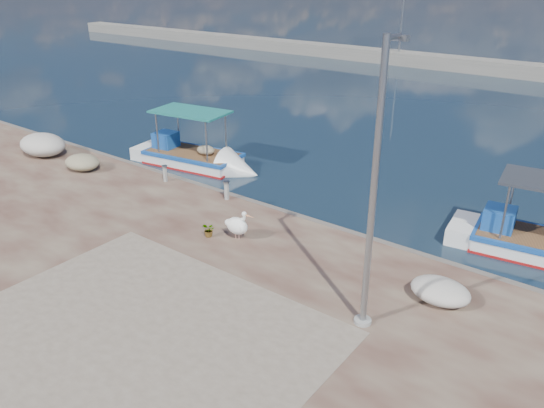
{
  "coord_description": "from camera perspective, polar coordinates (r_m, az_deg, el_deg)",
  "views": [
    {
      "loc": [
        9.93,
        -9.35,
        8.72
      ],
      "look_at": [
        0.0,
        3.8,
        1.3
      ],
      "focal_mm": 35.0,
      "sensor_mm": 36.0,
      "label": 1
    }
  ],
  "objects": [
    {
      "name": "net_pile_d",
      "position": [
        15.0,
        17.65,
        -8.91
      ],
      "size": [
        1.61,
        1.2,
        0.6
      ],
      "primitive_type": "ellipsoid",
      "color": "beige",
      "rests_on": "quay"
    },
    {
      "name": "ground",
      "position": [
        16.18,
        -8.23,
        -8.64
      ],
      "size": [
        1400.0,
        1400.0,
        0.0
      ],
      "primitive_type": "plane",
      "color": "#162635",
      "rests_on": "ground"
    },
    {
      "name": "quay_patch",
      "position": [
        13.69,
        -14.36,
        -13.52
      ],
      "size": [
        9.0,
        7.0,
        0.01
      ],
      "primitive_type": "cube",
      "color": "gray",
      "rests_on": "quay"
    },
    {
      "name": "lamp_post",
      "position": [
        12.25,
        10.82,
        0.11
      ],
      "size": [
        0.44,
        0.96,
        7.0
      ],
      "color": "gray",
      "rests_on": "quay"
    },
    {
      "name": "boat_right",
      "position": [
        19.61,
        27.22,
        -4.3
      ],
      "size": [
        6.51,
        2.84,
        3.03
      ],
      "rotation": [
        0.0,
        0.0,
        0.13
      ],
      "color": "white",
      "rests_on": "ground"
    },
    {
      "name": "bollard_near",
      "position": [
        20.35,
        -4.91,
        1.57
      ],
      "size": [
        0.24,
        0.24,
        0.74
      ],
      "color": "gray",
      "rests_on": "quay"
    },
    {
      "name": "net_pile_b",
      "position": [
        24.82,
        -19.73,
        4.25
      ],
      "size": [
        1.69,
        1.31,
        0.66
      ],
      "primitive_type": "ellipsoid",
      "color": "#BDB58C",
      "rests_on": "quay"
    },
    {
      "name": "boat_left",
      "position": [
        25.78,
        -8.58,
        4.76
      ],
      "size": [
        6.6,
        3.01,
        3.06
      ],
      "rotation": [
        0.0,
        0.0,
        0.15
      ],
      "color": "white",
      "rests_on": "ground"
    },
    {
      "name": "pelican",
      "position": [
        17.32,
        -3.74,
        -2.31
      ],
      "size": [
        1.09,
        0.61,
        1.05
      ],
      "rotation": [
        0.0,
        0.0,
        0.15
      ],
      "color": "tan",
      "rests_on": "quay"
    },
    {
      "name": "breakwater",
      "position": [
        50.98,
        26.02,
        12.72
      ],
      "size": [
        120.0,
        2.2,
        7.5
      ],
      "color": "gray",
      "rests_on": "ground"
    },
    {
      "name": "potted_plant",
      "position": [
        17.65,
        -6.78,
        -2.79
      ],
      "size": [
        0.51,
        0.46,
        0.5
      ],
      "primitive_type": "imported",
      "rotation": [
        0.0,
        0.0,
        -0.18
      ],
      "color": "#33722D",
      "rests_on": "quay"
    },
    {
      "name": "bollard_far",
      "position": [
        22.46,
        -11.44,
        3.31
      ],
      "size": [
        0.23,
        0.23,
        0.7
      ],
      "color": "gray",
      "rests_on": "quay"
    },
    {
      "name": "net_pile_a",
      "position": [
        27.41,
        -23.45,
        5.88
      ],
      "size": [
        2.48,
        1.81,
        1.02
      ],
      "primitive_type": "ellipsoid",
      "color": "beige",
      "rests_on": "quay"
    }
  ]
}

